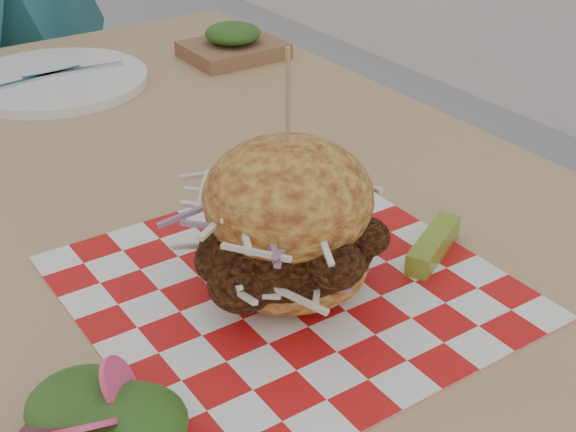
# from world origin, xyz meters

# --- Properties ---
(patio_table) EXTENTS (0.80, 1.20, 0.75)m
(patio_table) POSITION_xyz_m (0.04, -0.19, 0.67)
(patio_table) COLOR tan
(patio_table) RESTS_ON ground
(paper_liner) EXTENTS (0.36, 0.36, 0.00)m
(paper_liner) POSITION_xyz_m (0.03, -0.43, 0.75)
(paper_liner) COLOR red
(paper_liner) RESTS_ON patio_table
(sandwich) EXTENTS (0.20, 0.20, 0.22)m
(sandwich) POSITION_xyz_m (0.03, -0.43, 0.81)
(sandwich) COLOR gold
(sandwich) RESTS_ON paper_liner
(pickle_spear) EXTENTS (0.09, 0.06, 0.02)m
(pickle_spear) POSITION_xyz_m (0.18, -0.47, 0.76)
(pickle_spear) COLOR olive
(pickle_spear) RESTS_ON paper_liner
(side_salad) EXTENTS (0.14, 0.14, 0.05)m
(side_salad) POSITION_xyz_m (-0.18, -0.53, 0.76)
(side_salad) COLOR #3F1419
(side_salad) RESTS_ON patio_table
(place_setting) EXTENTS (0.27, 0.27, 0.02)m
(place_setting) POSITION_xyz_m (0.04, 0.19, 0.76)
(place_setting) COLOR white
(place_setting) RESTS_ON patio_table
(kraft_tray) EXTENTS (0.15, 0.12, 0.06)m
(kraft_tray) POSITION_xyz_m (0.32, 0.15, 0.77)
(kraft_tray) COLOR brown
(kraft_tray) RESTS_ON patio_table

